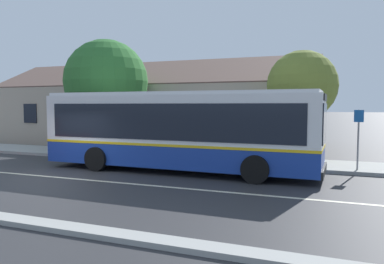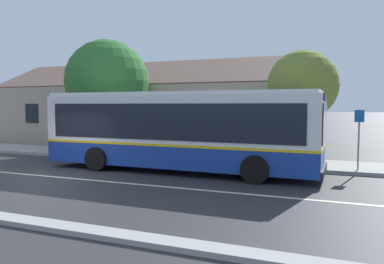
% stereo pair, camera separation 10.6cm
% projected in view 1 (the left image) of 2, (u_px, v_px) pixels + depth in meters
% --- Properties ---
extents(ground_plane, '(300.00, 300.00, 0.00)m').
position_uv_depth(ground_plane, '(55.00, 177.00, 14.19)').
color(ground_plane, '#2D2D30').
extents(sidewalk_far, '(60.00, 3.00, 0.15)m').
position_uv_depth(sidewalk_far, '(135.00, 155.00, 19.76)').
color(sidewalk_far, '#9E9E99').
rests_on(sidewalk_far, ground).
extents(lane_divider_stripe, '(60.00, 0.16, 0.01)m').
position_uv_depth(lane_divider_stripe, '(55.00, 177.00, 14.19)').
color(lane_divider_stripe, beige).
rests_on(lane_divider_stripe, ground).
extents(community_building, '(22.19, 8.70, 6.85)m').
position_uv_depth(community_building, '(158.00, 114.00, 26.80)').
color(community_building, tan).
rests_on(community_building, ground).
extents(transit_bus, '(11.52, 2.89, 3.26)m').
position_uv_depth(transit_bus, '(178.00, 129.00, 15.36)').
color(transit_bus, navy).
rests_on(transit_bus, ground).
extents(bench_by_building, '(1.64, 0.51, 0.94)m').
position_uv_depth(bench_by_building, '(89.00, 145.00, 20.36)').
color(bench_by_building, brown).
rests_on(bench_by_building, sidewalk_far).
extents(street_tree_primary, '(3.24, 3.24, 5.27)m').
position_uv_depth(street_tree_primary, '(303.00, 88.00, 17.38)').
color(street_tree_primary, '#4C3828').
rests_on(street_tree_primary, ground).
extents(street_tree_secondary, '(4.70, 4.70, 6.42)m').
position_uv_depth(street_tree_secondary, '(106.00, 85.00, 21.26)').
color(street_tree_secondary, '#4C3828').
rests_on(street_tree_secondary, ground).
extents(bus_stop_sign, '(0.36, 0.07, 2.40)m').
position_uv_depth(bus_stop_sign, '(358.00, 133.00, 14.81)').
color(bus_stop_sign, gray).
rests_on(bus_stop_sign, sidewalk_far).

